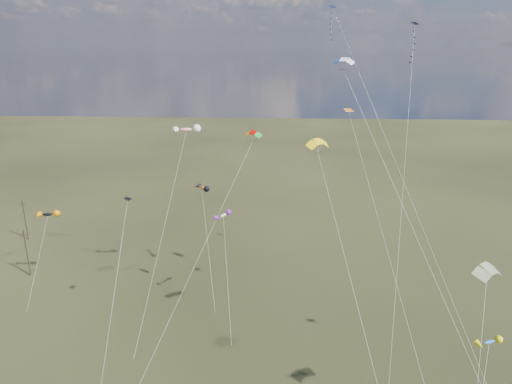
# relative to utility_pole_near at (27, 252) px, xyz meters

# --- Properties ---
(utility_pole_near) EXTENTS (1.40, 0.20, 8.00)m
(utility_pole_near) POSITION_rel_utility_pole_near_xyz_m (0.00, 0.00, 0.00)
(utility_pole_near) COLOR black
(utility_pole_near) RESTS_ON ground
(utility_pole_far) EXTENTS (1.40, 0.20, 8.00)m
(utility_pole_far) POSITION_rel_utility_pole_near_xyz_m (-8.00, 14.00, 0.00)
(utility_pole_far) COLOR black
(utility_pole_far) RESTS_ON ground
(diamond_black_high) EXTENTS (6.12, 25.37, 39.09)m
(diamond_black_high) POSITION_rel_utility_pole_near_xyz_m (57.67, -3.12, 29.51)
(diamond_black_high) COLOR black
(diamond_black_high) RESTS_ON ground
(diamond_navy_tall) EXTENTS (16.36, 34.05, 41.78)m
(diamond_navy_tall) POSITION_rel_utility_pole_near_xyz_m (49.67, 4.29, 31.51)
(diamond_navy_tall) COLOR #10104B
(diamond_navy_tall) RESTS_ON ground
(diamond_black_mid) EXTENTS (0.96, 14.05, 18.17)m
(diamond_black_mid) POSITION_rel_utility_pole_near_xyz_m (21.97, -16.47, 8.76)
(diamond_black_mid) COLOR black
(diamond_black_mid) RESTS_ON ground
(diamond_orange_center) EXTENTS (8.55, 19.97, 29.13)m
(diamond_orange_center) POSITION_rel_utility_pole_near_xyz_m (51.13, -16.98, 16.27)
(diamond_orange_center) COLOR orange
(diamond_orange_center) RESTS_ON ground
(parafoil_yellow) EXTENTS (8.70, 20.68, 27.36)m
(parafoil_yellow) POSITION_rel_utility_pole_near_xyz_m (44.87, -18.40, 22.49)
(parafoil_yellow) COLOR gold
(parafoil_yellow) RESTS_ON ground
(parafoil_blue_white) EXTENTS (16.38, 21.33, 35.21)m
(parafoil_blue_white) POSITION_rel_utility_pole_near_xyz_m (48.31, -8.66, 30.28)
(parafoil_blue_white) COLOR blue
(parafoil_blue_white) RESTS_ON ground
(parafoil_striped) EXTENTS (4.76, 11.44, 19.74)m
(parafoil_striped) POSITION_rel_utility_pole_near_xyz_m (57.93, -31.09, 14.91)
(parafoil_striped) COLOR #D5BF07
(parafoil_striped) RESTS_ON ground
(parafoil_tricolor) EXTENTS (13.31, 15.49, 26.67)m
(parafoil_tricolor) POSITION_rel_utility_pole_near_xyz_m (37.46, -10.73, 21.84)
(parafoil_tricolor) COLOR yellow
(parafoil_tricolor) RESTS_ON ground
(novelty_black_orange) EXTENTS (3.22, 9.86, 12.17)m
(novelty_black_orange) POSITION_rel_utility_pole_near_xyz_m (5.54, -2.00, 7.46)
(novelty_black_orange) COLOR black
(novelty_black_orange) RESTS_ON ground
(novelty_orange_black) EXTENTS (4.70, 12.77, 15.70)m
(novelty_orange_black) POSITION_rel_utility_pole_near_xyz_m (28.86, 1.48, 11.03)
(novelty_orange_black) COLOR #C35B16
(novelty_orange_black) RESTS_ON ground
(novelty_white_purple) EXTENTS (2.81, 9.78, 14.85)m
(novelty_white_purple) POSITION_rel_utility_pole_near_xyz_m (33.41, -8.32, 10.27)
(novelty_white_purple) COLOR silver
(novelty_white_purple) RESTS_ON ground
(novelty_redwhite_stripe) EXTENTS (6.02, 17.63, 25.73)m
(novelty_redwhite_stripe) POSITION_rel_utility_pole_near_xyz_m (27.83, -3.40, 20.91)
(novelty_redwhite_stripe) COLOR red
(novelty_redwhite_stripe) RESTS_ON ground
(novelty_blue_yellow) EXTENTS (4.73, 8.70, 12.80)m
(novelty_blue_yellow) POSITION_rel_utility_pole_near_xyz_m (58.76, -31.65, 8.28)
(novelty_blue_yellow) COLOR blue
(novelty_blue_yellow) RESTS_ON ground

